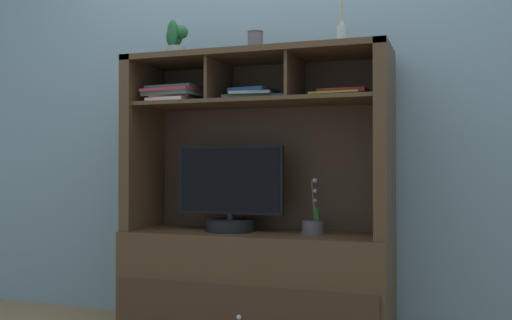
{
  "coord_description": "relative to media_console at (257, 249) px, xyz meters",
  "views": [
    {
      "loc": [
        0.97,
        -2.84,
        0.88
      ],
      "look_at": [
        0.0,
        0.0,
        0.91
      ],
      "focal_mm": 41.07,
      "sensor_mm": 36.0,
      "label": 1
    }
  ],
  "objects": [
    {
      "name": "back_wall",
      "position": [
        0.0,
        0.25,
        0.95
      ],
      "size": [
        6.0,
        0.02,
        2.8
      ],
      "primitive_type": "cube",
      "color": "#7893A0",
      "rests_on": "ground"
    },
    {
      "name": "tv_monitor",
      "position": [
        -0.14,
        -0.02,
        0.27
      ],
      "size": [
        0.57,
        0.25,
        0.45
      ],
      "color": "black",
      "rests_on": "media_console"
    },
    {
      "name": "potted_orchid",
      "position": [
        0.3,
        0.01,
        0.13
      ],
      "size": [
        0.13,
        0.13,
        0.28
      ],
      "color": "#50454E",
      "rests_on": "media_console"
    },
    {
      "name": "diffuser_bottle",
      "position": [
        0.44,
        0.01,
        1.07
      ],
      "size": [
        0.06,
        0.06,
        0.3
      ],
      "color": "#AEBABA",
      "rests_on": "media_console"
    },
    {
      "name": "magazine_stack_left",
      "position": [
        -0.02,
        0.03,
        0.79
      ],
      "size": [
        0.36,
        0.27,
        0.06
      ],
      "color": "navy",
      "rests_on": "media_console"
    },
    {
      "name": "potted_succulent",
      "position": [
        -0.44,
        -0.04,
        1.1
      ],
      "size": [
        0.13,
        0.12,
        0.2
      ],
      "color": "gray",
      "rests_on": "media_console"
    },
    {
      "name": "magazine_stack_right",
      "position": [
        -0.43,
        -0.05,
        0.8
      ],
      "size": [
        0.31,
        0.29,
        0.08
      ],
      "color": "beige",
      "rests_on": "media_console"
    },
    {
      "name": "ceramic_vase",
      "position": [
        0.0,
        -0.02,
        1.06
      ],
      "size": [
        0.08,
        0.08,
        0.11
      ],
      "color": "#5B5158",
      "rests_on": "media_console"
    },
    {
      "name": "magazine_stack_centre",
      "position": [
        0.44,
        0.02,
        0.78
      ],
      "size": [
        0.29,
        0.29,
        0.04
      ],
      "color": "beige",
      "rests_on": "media_console"
    },
    {
      "name": "media_console",
      "position": [
        0.0,
        0.0,
        0.0
      ],
      "size": [
        1.36,
        0.49,
        1.46
      ],
      "color": "#4B3521",
      "rests_on": "ground"
    }
  ]
}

